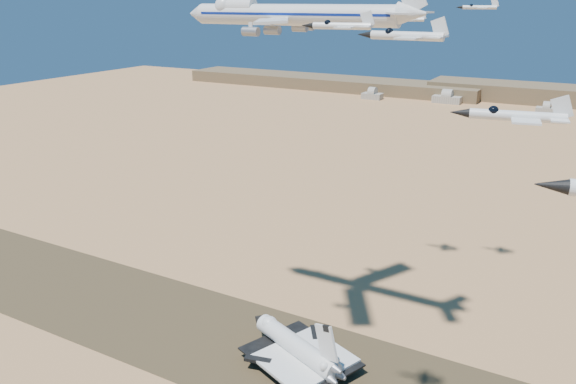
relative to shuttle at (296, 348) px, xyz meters
The scene contains 11 objects.
ground 14.68m from the shuttle, behind, with size 1200.00×1200.00×0.00m, color tan.
runway 14.67m from the shuttle, behind, with size 600.00×50.00×0.06m, color #4C3B26.
hangars 483.95m from the shuttle, 99.23° to the left, with size 200.50×29.50×30.00m.
shuttle is the anchor object (origin of this frame).
carrier_747 98.57m from the shuttle, 128.64° to the left, with size 73.15×56.82×18.26m.
crew_a 10.53m from the shuttle, 51.47° to the right, with size 0.66×0.43×1.81m, color #DA580C.
chase_jet_a 103.87m from the shuttle, 50.19° to the right, with size 13.89×7.79×3.48m.
chase_jet_b 111.16m from the shuttle, 44.50° to the right, with size 15.13×8.06×3.77m.
chase_jet_c 118.58m from the shuttle, 41.88° to the right, with size 14.63×8.21×3.67m.
chase_jet_e 116.12m from the shuttle, 84.12° to the left, with size 14.45×7.91×3.60m.
chase_jet_f 126.94m from the shuttle, 68.59° to the left, with size 13.77×7.64×3.44m.
Camera 1 is at (82.57, -128.92, 106.42)m, focal length 35.00 mm.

